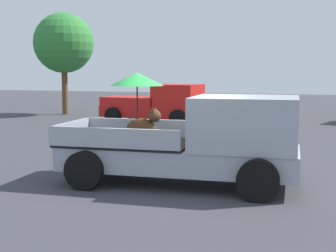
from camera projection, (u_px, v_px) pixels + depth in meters
name	position (u px, v px, depth m)	size (l,w,h in m)	color
ground_plane	(179.00, 184.00, 10.28)	(80.00, 80.00, 0.00)	#38383D
pickup_truck_main	(200.00, 140.00, 10.06)	(5.14, 2.46, 2.38)	black
pickup_truck_red	(158.00, 104.00, 21.71)	(4.97, 2.59, 1.80)	black
tree_by_lot	(64.00, 43.00, 25.96)	(3.27, 3.27, 5.54)	brown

